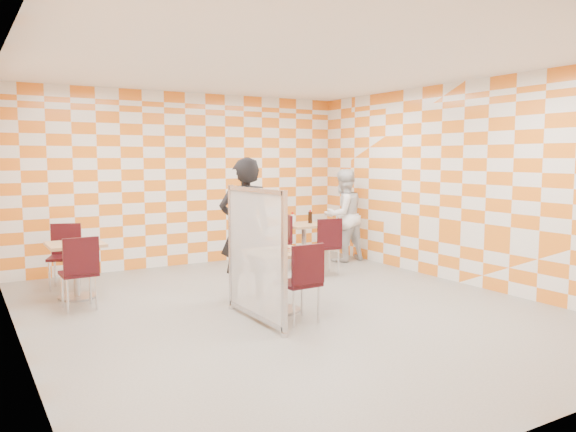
# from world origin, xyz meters

# --- Properties ---
(room_shell) EXTENTS (7.00, 7.00, 7.00)m
(room_shell) POSITION_xyz_m (0.00, 0.54, 1.50)
(room_shell) COLOR #989892
(room_shell) RESTS_ON ground
(main_table) EXTENTS (0.70, 0.70, 0.75)m
(main_table) POSITION_xyz_m (-0.12, 0.02, 0.51)
(main_table) COLOR tan
(main_table) RESTS_ON ground
(second_table) EXTENTS (0.70, 0.70, 0.75)m
(second_table) POSITION_xyz_m (1.62, 2.22, 0.51)
(second_table) COLOR tan
(second_table) RESTS_ON ground
(empty_table) EXTENTS (0.70, 0.70, 0.75)m
(empty_table) POSITION_xyz_m (-2.15, 1.97, 0.51)
(empty_table) COLOR tan
(empty_table) RESTS_ON ground
(chair_main_front) EXTENTS (0.43, 0.44, 0.92)m
(chair_main_front) POSITION_xyz_m (-0.17, -0.58, 0.54)
(chair_main_front) COLOR #350A10
(chair_main_front) RESTS_ON ground
(chair_second_front) EXTENTS (0.49, 0.49, 0.92)m
(chair_second_front) POSITION_xyz_m (1.56, 1.44, 0.54)
(chair_second_front) COLOR #350A10
(chair_second_front) RESTS_ON ground
(chair_second_side) EXTENTS (0.53, 0.53, 0.92)m
(chair_second_side) POSITION_xyz_m (1.20, 2.23, 0.54)
(chair_second_side) COLOR #350A10
(chair_second_side) RESTS_ON ground
(chair_empty_near) EXTENTS (0.43, 0.44, 0.92)m
(chair_empty_near) POSITION_xyz_m (-2.22, 1.29, 0.54)
(chair_empty_near) COLOR #350A10
(chair_empty_near) RESTS_ON ground
(chair_empty_far) EXTENTS (0.54, 0.55, 0.92)m
(chair_empty_far) POSITION_xyz_m (-2.16, 2.71, 0.54)
(chair_empty_far) COLOR #350A10
(chair_empty_far) RESTS_ON ground
(partition) EXTENTS (0.08, 1.38, 1.55)m
(partition) POSITION_xyz_m (-0.59, -0.23, 0.79)
(partition) COLOR white
(partition) RESTS_ON ground
(man_dark) EXTENTS (0.79, 0.64, 1.89)m
(man_dark) POSITION_xyz_m (-0.18, 0.84, 0.94)
(man_dark) COLOR black
(man_dark) RESTS_ON ground
(man_white) EXTENTS (0.86, 0.70, 1.67)m
(man_white) POSITION_xyz_m (2.55, 2.34, 0.84)
(man_white) COLOR white
(man_white) RESTS_ON ground
(pizza_on_foil) EXTENTS (0.40, 0.40, 0.04)m
(pizza_on_foil) POSITION_xyz_m (-0.12, 0.00, 0.77)
(pizza_on_foil) COLOR silver
(pizza_on_foil) RESTS_ON main_table
(sport_bottle) EXTENTS (0.06, 0.06, 0.20)m
(sport_bottle) POSITION_xyz_m (1.47, 2.35, 0.84)
(sport_bottle) COLOR white
(sport_bottle) RESTS_ON second_table
(soda_bottle) EXTENTS (0.07, 0.07, 0.23)m
(soda_bottle) POSITION_xyz_m (1.76, 2.24, 0.85)
(soda_bottle) COLOR black
(soda_bottle) RESTS_ON second_table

